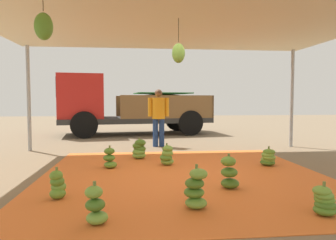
% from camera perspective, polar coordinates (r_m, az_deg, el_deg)
% --- Properties ---
extents(ground_plane, '(40.00, 40.00, 0.00)m').
position_cam_1_polar(ground_plane, '(8.83, -0.15, -5.51)').
color(ground_plane, '#7F6B51').
extents(tarp_orange, '(5.21, 5.39, 0.01)m').
position_cam_1_polar(tarp_orange, '(5.91, 2.85, -10.02)').
color(tarp_orange, orange).
rests_on(tarp_orange, ground).
extents(tent_canopy, '(8.00, 7.00, 2.96)m').
position_cam_1_polar(tent_canopy, '(5.84, 2.97, 18.19)').
color(tent_canopy, '#9EA0A5').
rests_on(tent_canopy, ground).
extents(banana_bunch_0, '(0.38, 0.38, 0.46)m').
position_cam_1_polar(banana_bunch_0, '(6.59, -10.56, -6.94)').
color(banana_bunch_0, '#60932D').
rests_on(banana_bunch_0, tarp_orange).
extents(banana_bunch_1, '(0.41, 0.41, 0.55)m').
position_cam_1_polar(banana_bunch_1, '(5.10, 11.08, -9.56)').
color(banana_bunch_1, '#477523').
rests_on(banana_bunch_1, tarp_orange).
extents(banana_bunch_2, '(0.42, 0.45, 0.41)m').
position_cam_1_polar(banana_bunch_2, '(7.04, 17.77, -6.55)').
color(banana_bunch_2, '#477523').
rests_on(banana_bunch_2, tarp_orange).
extents(banana_bunch_3, '(0.33, 0.33, 0.57)m').
position_cam_1_polar(banana_bunch_3, '(4.14, 5.05, -12.50)').
color(banana_bunch_3, '#6B9E38').
rests_on(banana_bunch_3, tarp_orange).
extents(banana_bunch_4, '(0.44, 0.44, 0.50)m').
position_cam_1_polar(banana_bunch_4, '(7.53, -5.26, -5.38)').
color(banana_bunch_4, '#6B9E38').
rests_on(banana_bunch_4, tarp_orange).
extents(banana_bunch_5, '(0.39, 0.41, 0.47)m').
position_cam_1_polar(banana_bunch_5, '(6.73, -0.18, -6.56)').
color(banana_bunch_5, '#75A83D').
rests_on(banana_bunch_5, tarp_orange).
extents(banana_bunch_6, '(0.33, 0.36, 0.40)m').
position_cam_1_polar(banana_bunch_6, '(4.37, 26.56, -13.06)').
color(banana_bunch_6, '#518428').
rests_on(banana_bunch_6, tarp_orange).
extents(banana_bunch_7, '(0.29, 0.33, 0.45)m').
position_cam_1_polar(banana_bunch_7, '(4.78, -19.46, -11.13)').
color(banana_bunch_7, '#60932D').
rests_on(banana_bunch_7, tarp_orange).
extents(banana_bunch_8, '(0.34, 0.33, 0.48)m').
position_cam_1_polar(banana_bunch_8, '(3.73, -13.04, -15.06)').
color(banana_bunch_8, '#75A83D').
rests_on(banana_bunch_8, tarp_orange).
extents(cargo_truck_main, '(6.26, 3.05, 2.40)m').
position_cam_1_polar(cargo_truck_main, '(13.02, -7.16, 2.60)').
color(cargo_truck_main, '#2D2D2D').
rests_on(cargo_truck_main, ground).
extents(worker_0, '(0.63, 0.39, 1.73)m').
position_cam_1_polar(worker_0, '(9.44, -1.73, 1.23)').
color(worker_0, navy).
rests_on(worker_0, ground).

